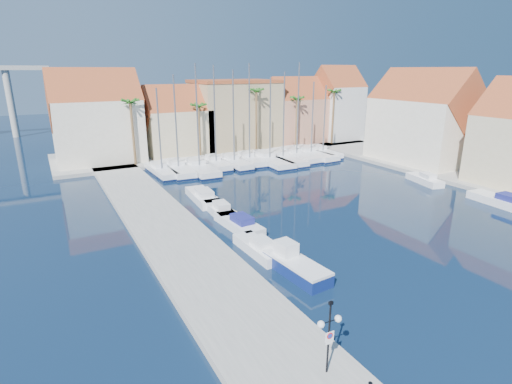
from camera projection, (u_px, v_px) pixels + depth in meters
ground at (378, 292)px, 25.65m from camera, size 260.00×260.00×0.00m
quay_west at (177, 240)px, 32.79m from camera, size 6.00×77.00×0.50m
shore_north at (220, 149)px, 70.43m from camera, size 54.00×16.00×0.50m
shore_east at (473, 176)px, 52.79m from camera, size 12.00×60.00×0.50m
lamp_post at (329, 326)px, 17.49m from camera, size 1.25×0.36×3.69m
fishing_boat at (294, 264)px, 27.91m from camera, size 2.38×5.86×2.00m
motorboat_west_0 at (259, 247)px, 30.89m from camera, size 1.89×5.42×1.40m
motorboat_west_1 at (239, 223)px, 35.72m from camera, size 2.33×6.17×1.40m
motorboat_west_2 at (220, 209)px, 39.24m from camera, size 2.05×5.48×1.40m
motorboat_west_3 at (203, 196)px, 43.29m from camera, size 2.56×6.79×1.40m
motorboat_east_0 at (505, 202)px, 41.59m from camera, size 2.90×7.39×1.40m
motorboat_east_1 at (425, 179)px, 49.98m from camera, size 2.91×5.62×1.40m
sailboat_0 at (161, 171)px, 53.98m from camera, size 2.58×8.67×11.48m
sailboat_1 at (178, 168)px, 55.31m from camera, size 3.42×10.46×13.08m
sailboat_2 at (198, 167)px, 55.89m from camera, size 3.34×11.20×14.50m
sailboat_3 at (215, 163)px, 58.35m from camera, size 2.53×8.49×14.32m
sailboat_4 at (233, 162)px, 59.05m from camera, size 2.53×9.09×13.67m
sailboat_5 at (248, 159)px, 60.66m from camera, size 2.81×8.79×14.58m
sailboat_6 at (268, 159)px, 60.83m from camera, size 3.58×12.09×12.71m
sailboat_7 at (281, 158)px, 61.83m from camera, size 3.34×11.55×13.37m
sailboat_8 at (294, 155)px, 63.74m from camera, size 3.18×10.83×14.74m
sailboat_9 at (308, 153)px, 65.07m from camera, size 3.79×11.81×11.89m
sailboat_10 at (321, 152)px, 66.12m from camera, size 2.70×9.05×11.33m
building_0 at (97, 120)px, 58.60m from camera, size 12.30×9.00×13.50m
building_1 at (176, 124)px, 64.45m from camera, size 10.30×8.00×11.00m
building_2 at (235, 114)px, 70.03m from camera, size 14.20×10.20×11.50m
building_3 at (295, 113)px, 74.79m from camera, size 10.30×8.00×12.00m
building_4 at (336, 105)px, 77.74m from camera, size 8.30×8.00×14.00m
building_6 at (423, 120)px, 58.50m from camera, size 9.00×14.30×13.50m
palm_0 at (130, 104)px, 55.48m from camera, size 2.60×2.60×10.15m
palm_1 at (198, 108)px, 60.33m from camera, size 2.60×2.60×9.15m
palm_2 at (256, 93)px, 64.34m from camera, size 2.60×2.60×11.15m
palm_3 at (297, 100)px, 68.42m from camera, size 2.60×2.60×9.65m
palm_4 at (334, 93)px, 71.80m from camera, size 2.60×2.60×10.65m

